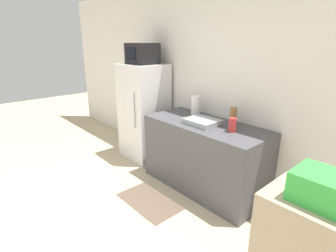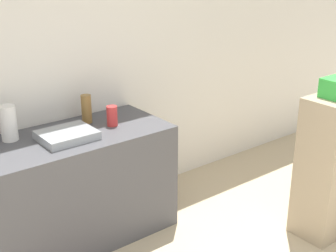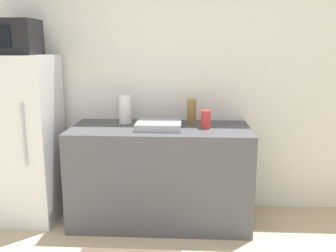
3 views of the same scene
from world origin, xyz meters
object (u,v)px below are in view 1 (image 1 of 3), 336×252
at_px(refrigerator, 144,112).
at_px(bottle_tall, 233,117).
at_px(bottle_short, 232,125).
at_px(paper_towel_roll, 196,106).
at_px(microwave, 142,54).
at_px(basket, 329,190).

distance_m(refrigerator, bottle_tall, 1.57).
xyz_separation_m(bottle_short, paper_towel_roll, (-0.73, 0.20, 0.05)).
bearing_deg(paper_towel_roll, bottle_short, -15.03).
distance_m(bottle_short, paper_towel_roll, 0.76).
bearing_deg(bottle_tall, refrigerator, -174.43).
relative_size(microwave, basket, 1.51).
bearing_deg(microwave, refrigerator, 71.56).
height_order(microwave, bottle_short, microwave).
bearing_deg(basket, refrigerator, 158.52).
relative_size(microwave, paper_towel_roll, 1.71).
relative_size(refrigerator, bottle_short, 9.52).
xyz_separation_m(refrigerator, paper_towel_roll, (0.93, 0.17, 0.25)).
distance_m(bottle_tall, bottle_short, 0.22).
xyz_separation_m(refrigerator, bottle_short, (1.66, -0.03, 0.20)).
height_order(microwave, bottle_tall, microwave).
distance_m(refrigerator, bottle_short, 1.67).
xyz_separation_m(microwave, paper_towel_roll, (0.93, 0.17, -0.64)).
xyz_separation_m(bottle_tall, paper_towel_roll, (-0.61, 0.02, 0.02)).
relative_size(refrigerator, paper_towel_roll, 5.77).
bearing_deg(refrigerator, bottle_tall, 5.57).
bearing_deg(basket, bottle_tall, 136.95).
bearing_deg(paper_towel_roll, microwave, -169.77).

